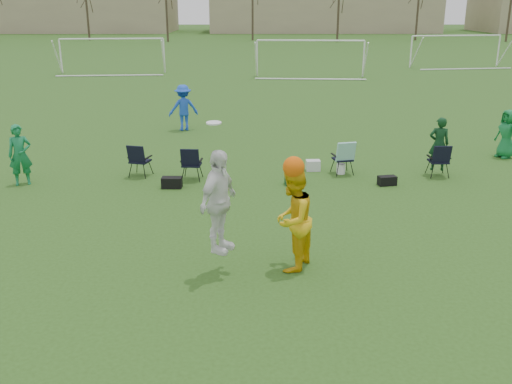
{
  "coord_description": "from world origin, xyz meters",
  "views": [
    {
      "loc": [
        0.12,
        -7.94,
        4.85
      ],
      "look_at": [
        0.16,
        2.87,
        1.25
      ],
      "focal_mm": 40.0,
      "sensor_mm": 36.0,
      "label": 1
    }
  ],
  "objects_px": {
    "fielder_green_far": "(507,134)",
    "goal_left": "(112,46)",
    "fielder_green_near": "(20,155)",
    "goal_mid": "(310,48)",
    "fielder_blue": "(183,108)",
    "goal_right": "(456,42)",
    "center_contest": "(263,211)"
  },
  "relations": [
    {
      "from": "fielder_green_far",
      "to": "goal_left",
      "type": "relative_size",
      "value": 0.21
    },
    {
      "from": "fielder_green_near",
      "to": "goal_left",
      "type": "bearing_deg",
      "value": 76.43
    },
    {
      "from": "fielder_green_far",
      "to": "goal_mid",
      "type": "relative_size",
      "value": 0.21
    },
    {
      "from": "goal_left",
      "to": "goal_mid",
      "type": "xyz_separation_m",
      "value": [
        14.0,
        -2.0,
        0.0
      ]
    },
    {
      "from": "fielder_green_near",
      "to": "fielder_blue",
      "type": "xyz_separation_m",
      "value": [
        3.68,
        7.15,
        0.05
      ]
    },
    {
      "from": "fielder_green_near",
      "to": "goal_right",
      "type": "distance_m",
      "value": 37.95
    },
    {
      "from": "goal_left",
      "to": "goal_mid",
      "type": "height_order",
      "value": "same"
    },
    {
      "from": "center_contest",
      "to": "fielder_green_far",
      "type": "bearing_deg",
      "value": 45.89
    },
    {
      "from": "goal_mid",
      "to": "goal_right",
      "type": "bearing_deg",
      "value": 30.57
    },
    {
      "from": "fielder_green_far",
      "to": "center_contest",
      "type": "bearing_deg",
      "value": -64.84
    },
    {
      "from": "center_contest",
      "to": "goal_right",
      "type": "distance_m",
      "value": 39.38
    },
    {
      "from": "fielder_blue",
      "to": "fielder_green_far",
      "type": "relative_size",
      "value": 1.13
    },
    {
      "from": "fielder_blue",
      "to": "goal_mid",
      "type": "relative_size",
      "value": 0.24
    },
    {
      "from": "fielder_green_near",
      "to": "fielder_blue",
      "type": "height_order",
      "value": "fielder_blue"
    },
    {
      "from": "fielder_green_far",
      "to": "goal_right",
      "type": "xyz_separation_m",
      "value": [
        7.64,
        27.78,
        1.13
      ]
    },
    {
      "from": "center_contest",
      "to": "goal_mid",
      "type": "distance_m",
      "value": 30.34
    },
    {
      "from": "fielder_green_near",
      "to": "goal_mid",
      "type": "relative_size",
      "value": 0.23
    },
    {
      "from": "goal_left",
      "to": "goal_right",
      "type": "bearing_deg",
      "value": 3.75
    },
    {
      "from": "goal_left",
      "to": "fielder_green_near",
      "type": "bearing_deg",
      "value": -87.2
    },
    {
      "from": "fielder_green_far",
      "to": "fielder_blue",
      "type": "bearing_deg",
      "value": -131.95
    },
    {
      "from": "fielder_blue",
      "to": "goal_left",
      "type": "xyz_separation_m",
      "value": [
        -7.34,
        19.5,
        1.02
      ]
    },
    {
      "from": "fielder_blue",
      "to": "fielder_green_far",
      "type": "height_order",
      "value": "fielder_blue"
    },
    {
      "from": "fielder_green_near",
      "to": "fielder_blue",
      "type": "bearing_deg",
      "value": 41.37
    },
    {
      "from": "fielder_green_near",
      "to": "goal_left",
      "type": "xyz_separation_m",
      "value": [
        -3.65,
        26.65,
        1.07
      ]
    },
    {
      "from": "fielder_blue",
      "to": "goal_right",
      "type": "distance_m",
      "value": 30.02
    },
    {
      "from": "goal_mid",
      "to": "goal_right",
      "type": "distance_m",
      "value": 13.42
    },
    {
      "from": "fielder_green_far",
      "to": "goal_right",
      "type": "distance_m",
      "value": 28.83
    },
    {
      "from": "goal_left",
      "to": "goal_mid",
      "type": "bearing_deg",
      "value": -13.13
    },
    {
      "from": "fielder_blue",
      "to": "goal_mid",
      "type": "distance_m",
      "value": 18.75
    },
    {
      "from": "fielder_green_near",
      "to": "center_contest",
      "type": "relative_size",
      "value": 0.59
    },
    {
      "from": "fielder_green_far",
      "to": "goal_right",
      "type": "relative_size",
      "value": 0.22
    },
    {
      "from": "goal_mid",
      "to": "fielder_green_near",
      "type": "bearing_deg",
      "value": -108.77
    }
  ]
}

